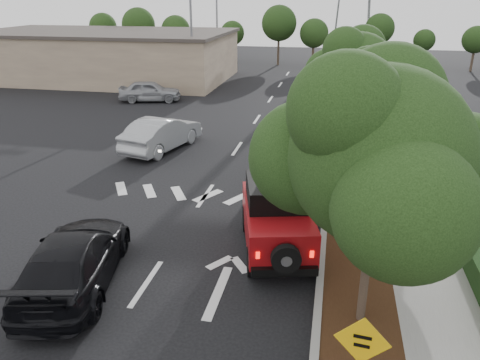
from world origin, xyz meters
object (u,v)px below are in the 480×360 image
(red_jeep, at_px, (276,215))
(speed_hump_sign, at_px, (361,352))
(black_suv_oncoming, at_px, (74,259))
(silver_suv_ahead, at_px, (295,160))

(red_jeep, bearing_deg, speed_hump_sign, -82.75)
(red_jeep, distance_m, black_suv_oncoming, 5.83)
(red_jeep, bearing_deg, silver_suv_ahead, 75.80)
(silver_suv_ahead, xyz_separation_m, speed_hump_sign, (2.20, -11.72, 0.62))
(black_suv_oncoming, distance_m, speed_hump_sign, 7.78)
(red_jeep, xyz_separation_m, speed_hump_sign, (2.25, -5.85, 0.35))
(silver_suv_ahead, distance_m, black_suv_oncoming, 10.20)
(speed_hump_sign, bearing_deg, black_suv_oncoming, 164.83)
(speed_hump_sign, bearing_deg, red_jeep, 117.24)
(silver_suv_ahead, relative_size, speed_hump_sign, 2.84)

